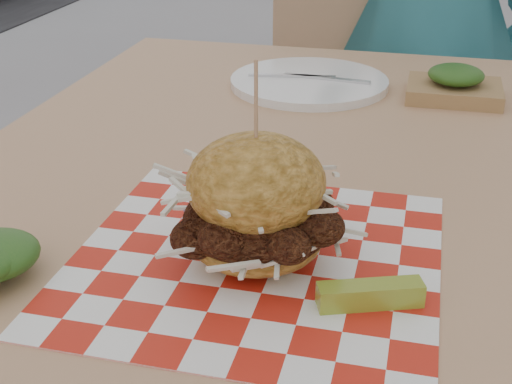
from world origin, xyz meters
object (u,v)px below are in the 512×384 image
patio_chair (345,93)px  sandwich (256,208)px  patio_table (262,219)px  diner (430,5)px

patio_chair → sandwich: 1.18m
patio_table → sandwich: size_ratio=5.93×
diner → patio_table: 1.01m
patio_table → patio_chair: (-0.00, 0.93, -0.12)m
sandwich → diner: bearing=83.5°
sandwich → patio_chair: bearing=92.5°
patio_table → sandwich: sandwich is taller
diner → sandwich: 1.22m
patio_chair → diner: bearing=16.3°
patio_chair → sandwich: sandwich is taller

